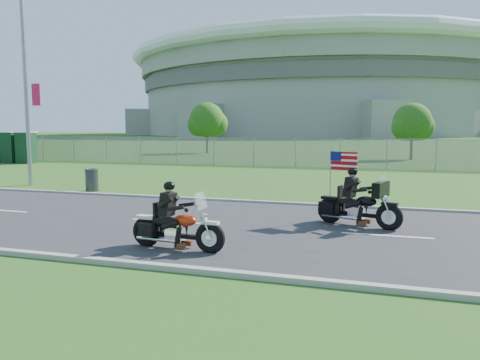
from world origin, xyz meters
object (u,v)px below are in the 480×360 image
(porta_toilet_a, at_px, (26,148))
(trash_can, at_px, (92,180))
(motorcycle_follow, at_px, (358,207))
(streetlight, at_px, (28,64))
(porta_toilet_b, at_px, (11,148))
(motorcycle_lead, at_px, (176,229))

(porta_toilet_a, bearing_deg, trash_can, -40.37)
(motorcycle_follow, bearing_deg, trash_can, 178.67)
(streetlight, bearing_deg, motorcycle_follow, -18.85)
(porta_toilet_a, relative_size, motorcycle_follow, 0.98)
(porta_toilet_b, xyz_separation_m, motorcycle_follow, (26.64, -15.98, -0.59))
(porta_toilet_b, bearing_deg, motorcycle_follow, -30.95)
(trash_can, bearing_deg, porta_toilet_a, 139.63)
(motorcycle_lead, bearing_deg, trash_can, 138.65)
(motorcycle_lead, bearing_deg, motorcycle_follow, 49.41)
(streetlight, height_order, porta_toilet_a, streetlight)
(porta_toilet_a, distance_m, porta_toilet_b, 1.40)
(porta_toilet_b, bearing_deg, porta_toilet_a, 0.00)
(motorcycle_follow, distance_m, trash_can, 12.00)
(streetlight, relative_size, porta_toilet_a, 4.35)
(porta_toilet_b, xyz_separation_m, trash_can, (15.36, -11.87, -0.69))
(porta_toilet_a, height_order, motorcycle_follow, porta_toilet_a)
(streetlight, height_order, motorcycle_lead, streetlight)
(motorcycle_follow, xyz_separation_m, trash_can, (-11.28, 4.11, -0.10))
(motorcycle_lead, distance_m, motorcycle_follow, 5.24)
(streetlight, relative_size, porta_toilet_b, 4.35)
(streetlight, xyz_separation_m, porta_toilet_a, (-10.02, 10.78, -4.49))
(motorcycle_follow, height_order, trash_can, motorcycle_follow)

